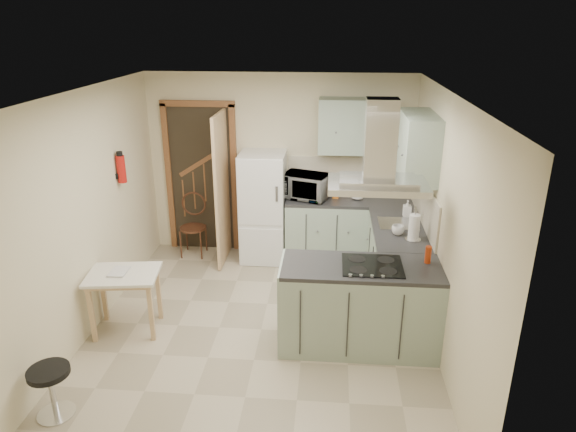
# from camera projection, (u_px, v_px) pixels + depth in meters

# --- Properties ---
(floor) EXTENTS (4.20, 4.20, 0.00)m
(floor) POSITION_uv_depth(u_px,v_px,m) (261.00, 329.00, 5.54)
(floor) COLOR #B6A88D
(floor) RESTS_ON ground
(ceiling) EXTENTS (4.20, 4.20, 0.00)m
(ceiling) POSITION_uv_depth(u_px,v_px,m) (256.00, 94.00, 4.65)
(ceiling) COLOR silver
(ceiling) RESTS_ON back_wall
(back_wall) EXTENTS (3.60, 0.00, 3.60)m
(back_wall) POSITION_uv_depth(u_px,v_px,m) (280.00, 166.00, 7.05)
(back_wall) COLOR beige
(back_wall) RESTS_ON floor
(left_wall) EXTENTS (0.00, 4.20, 4.20)m
(left_wall) POSITION_uv_depth(u_px,v_px,m) (84.00, 216.00, 5.24)
(left_wall) COLOR beige
(left_wall) RESTS_ON floor
(right_wall) EXTENTS (0.00, 4.20, 4.20)m
(right_wall) POSITION_uv_depth(u_px,v_px,m) (444.00, 228.00, 4.95)
(right_wall) COLOR beige
(right_wall) RESTS_ON floor
(doorway) EXTENTS (1.10, 0.12, 2.10)m
(doorway) POSITION_uv_depth(u_px,v_px,m) (202.00, 179.00, 7.18)
(doorway) COLOR brown
(doorway) RESTS_ON floor
(fridge) EXTENTS (0.60, 0.60, 1.50)m
(fridge) POSITION_uv_depth(u_px,v_px,m) (263.00, 207.00, 6.96)
(fridge) COLOR white
(fridge) RESTS_ON floor
(counter_back) EXTENTS (1.08, 0.60, 0.90)m
(counter_back) POSITION_uv_depth(u_px,v_px,m) (326.00, 230.00, 7.00)
(counter_back) COLOR #9EB2A0
(counter_back) RESTS_ON floor
(counter_right) EXTENTS (0.60, 1.95, 0.90)m
(counter_right) POSITION_uv_depth(u_px,v_px,m) (394.00, 253.00, 6.31)
(counter_right) COLOR #9EB2A0
(counter_right) RESTS_ON floor
(splashback) EXTENTS (1.68, 0.02, 0.50)m
(splashback) POSITION_uv_depth(u_px,v_px,m) (350.00, 175.00, 7.00)
(splashback) COLOR beige
(splashback) RESTS_ON counter_back
(wall_cabinet_back) EXTENTS (0.85, 0.35, 0.70)m
(wall_cabinet_back) POSITION_uv_depth(u_px,v_px,m) (352.00, 126.00, 6.60)
(wall_cabinet_back) COLOR #9EB2A0
(wall_cabinet_back) RESTS_ON back_wall
(wall_cabinet_right) EXTENTS (0.35, 0.90, 0.70)m
(wall_cabinet_right) POSITION_uv_depth(u_px,v_px,m) (418.00, 146.00, 5.54)
(wall_cabinet_right) COLOR #9EB2A0
(wall_cabinet_right) RESTS_ON right_wall
(peninsula) EXTENTS (1.55, 0.65, 0.90)m
(peninsula) POSITION_uv_depth(u_px,v_px,m) (360.00, 306.00, 5.13)
(peninsula) COLOR #9EB2A0
(peninsula) RESTS_ON floor
(hob) EXTENTS (0.58, 0.50, 0.01)m
(hob) POSITION_uv_depth(u_px,v_px,m) (372.00, 265.00, 4.96)
(hob) COLOR black
(hob) RESTS_ON peninsula
(extractor_hood) EXTENTS (0.90, 0.55, 0.10)m
(extractor_hood) POSITION_uv_depth(u_px,v_px,m) (378.00, 185.00, 4.67)
(extractor_hood) COLOR silver
(extractor_hood) RESTS_ON ceiling
(sink) EXTENTS (0.45, 0.40, 0.01)m
(sink) POSITION_uv_depth(u_px,v_px,m) (398.00, 224.00, 5.98)
(sink) COLOR silver
(sink) RESTS_ON counter_right
(fire_extinguisher) EXTENTS (0.10, 0.10, 0.32)m
(fire_extinguisher) POSITION_uv_depth(u_px,v_px,m) (121.00, 169.00, 5.98)
(fire_extinguisher) COLOR #B2140F
(fire_extinguisher) RESTS_ON left_wall
(drop_leaf_table) EXTENTS (0.78, 0.63, 0.67)m
(drop_leaf_table) POSITION_uv_depth(u_px,v_px,m) (126.00, 302.00, 5.43)
(drop_leaf_table) COLOR #DDB388
(drop_leaf_table) RESTS_ON floor
(bentwood_chair) EXTENTS (0.37, 0.37, 0.81)m
(bentwood_chair) POSITION_uv_depth(u_px,v_px,m) (193.00, 228.00, 7.18)
(bentwood_chair) COLOR #54371C
(bentwood_chair) RESTS_ON floor
(stool) EXTENTS (0.35, 0.35, 0.46)m
(stool) POSITION_uv_depth(u_px,v_px,m) (52.00, 392.00, 4.27)
(stool) COLOR black
(stool) RESTS_ON floor
(microwave) EXTENTS (0.70, 0.58, 0.33)m
(microwave) POSITION_uv_depth(u_px,v_px,m) (306.00, 186.00, 6.80)
(microwave) COLOR black
(microwave) RESTS_ON counter_back
(kettle) EXTENTS (0.17, 0.17, 0.22)m
(kettle) POSITION_uv_depth(u_px,v_px,m) (358.00, 191.00, 6.78)
(kettle) COLOR white
(kettle) RESTS_ON counter_back
(cereal_box) EXTENTS (0.10, 0.19, 0.28)m
(cereal_box) POSITION_uv_depth(u_px,v_px,m) (337.00, 187.00, 6.86)
(cereal_box) COLOR orange
(cereal_box) RESTS_ON counter_back
(soap_bottle) EXTENTS (0.09, 0.10, 0.20)m
(soap_bottle) POSITION_uv_depth(u_px,v_px,m) (407.00, 208.00, 6.19)
(soap_bottle) COLOR #B9B7C5
(soap_bottle) RESTS_ON counter_right
(paper_towel) EXTENTS (0.14, 0.14, 0.30)m
(paper_towel) POSITION_uv_depth(u_px,v_px,m) (414.00, 227.00, 5.50)
(paper_towel) COLOR white
(paper_towel) RESTS_ON counter_right
(cup) EXTENTS (0.17, 0.17, 0.11)m
(cup) POSITION_uv_depth(u_px,v_px,m) (398.00, 230.00, 5.67)
(cup) COLOR silver
(cup) RESTS_ON counter_right
(red_bottle) EXTENTS (0.07, 0.07, 0.17)m
(red_bottle) POSITION_uv_depth(u_px,v_px,m) (428.00, 255.00, 5.00)
(red_bottle) COLOR #B0330F
(red_bottle) RESTS_ON peninsula
(book) EXTENTS (0.18, 0.24, 0.11)m
(book) POSITION_uv_depth(u_px,v_px,m) (110.00, 268.00, 5.31)
(book) COLOR brown
(book) RESTS_ON drop_leaf_table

